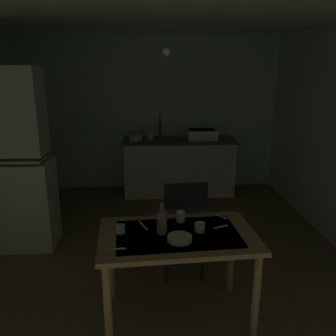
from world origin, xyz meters
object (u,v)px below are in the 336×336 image
at_px(chair_far_side, 183,228).
at_px(mixing_bowl_counter, 136,138).
at_px(sink_basin, 202,134).
at_px(serving_bowl_wide, 180,238).
at_px(hutch_cabinet, 8,167).
at_px(dining_table, 178,246).
at_px(mug_dark, 181,217).
at_px(glass_bottle, 162,221).
at_px(hand_pump, 160,128).

bearing_deg(chair_far_side, mixing_bowl_counter, 102.23).
bearing_deg(chair_far_side, sink_basin, 77.60).
distance_m(mixing_bowl_counter, serving_bowl_wide, 3.03).
xyz_separation_m(hutch_cabinet, sink_basin, (2.31, 1.64, 0.03)).
bearing_deg(chair_far_side, serving_bowl_wide, -98.12).
height_order(sink_basin, dining_table, sink_basin).
distance_m(sink_basin, serving_bowl_wide, 3.11).
distance_m(sink_basin, mug_dark, 2.80).
distance_m(chair_far_side, glass_bottle, 0.70).
bearing_deg(mixing_bowl_counter, hutch_cabinet, -129.03).
xyz_separation_m(sink_basin, chair_far_side, (-0.52, -2.36, -0.44)).
xyz_separation_m(dining_table, mug_dark, (0.04, 0.21, 0.14)).
height_order(dining_table, serving_bowl_wide, serving_bowl_wide).
distance_m(sink_basin, glass_bottle, 3.02).
height_order(hand_pump, mixing_bowl_counter, hand_pump).
distance_m(hand_pump, chair_far_side, 2.47).
height_order(sink_basin, glass_bottle, sink_basin).
xyz_separation_m(serving_bowl_wide, mug_dark, (0.04, 0.32, 0.03)).
distance_m(hutch_cabinet, mixing_bowl_counter, 2.05).
distance_m(hand_pump, mixing_bowl_counter, 0.41).
xyz_separation_m(hutch_cabinet, serving_bowl_wide, (1.70, -1.40, -0.16)).
bearing_deg(dining_table, chair_far_side, 79.97).
height_order(mixing_bowl_counter, serving_bowl_wide, mixing_bowl_counter).
distance_m(chair_far_side, mug_dark, 0.47).
height_order(dining_table, mug_dark, mug_dark).
bearing_deg(mug_dark, dining_table, -100.98).
xyz_separation_m(serving_bowl_wide, glass_bottle, (-0.12, 0.12, 0.08)).
bearing_deg(dining_table, serving_bowl_wide, -87.75).
height_order(hutch_cabinet, mixing_bowl_counter, hutch_cabinet).
bearing_deg(hand_pump, dining_table, -89.54).
bearing_deg(glass_bottle, dining_table, -4.52).
xyz_separation_m(mixing_bowl_counter, chair_far_side, (0.50, -2.31, -0.41)).
bearing_deg(chair_far_side, hand_pump, 93.01).
bearing_deg(sink_basin, serving_bowl_wide, -101.45).
bearing_deg(hand_pump, hutch_cabinet, -134.61).
relative_size(mixing_bowl_counter, dining_table, 0.17).
bearing_deg(sink_basin, dining_table, -101.94).
height_order(hutch_cabinet, sink_basin, hutch_cabinet).
distance_m(dining_table, chair_far_side, 0.60).
xyz_separation_m(dining_table, glass_bottle, (-0.12, 0.01, 0.20)).
bearing_deg(mixing_bowl_counter, glass_bottle, -84.42).
xyz_separation_m(hutch_cabinet, mixing_bowl_counter, (1.29, 1.59, -0.00)).
height_order(hutch_cabinet, mug_dark, hutch_cabinet).
bearing_deg(dining_table, hutch_cabinet, 142.59).
height_order(chair_far_side, glass_bottle, glass_bottle).
bearing_deg(mixing_bowl_counter, dining_table, -82.15).
distance_m(hutch_cabinet, sink_basin, 2.84).
height_order(mixing_bowl_counter, glass_bottle, glass_bottle).
xyz_separation_m(hand_pump, serving_bowl_wide, (0.03, -3.09, -0.28)).
xyz_separation_m(hutch_cabinet, chair_far_side, (1.79, -0.71, -0.41)).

